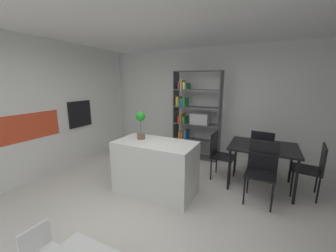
{
  "coord_description": "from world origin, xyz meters",
  "views": [
    {
      "loc": [
        1.48,
        -2.45,
        1.91
      ],
      "look_at": [
        0.14,
        0.27,
        1.24
      ],
      "focal_mm": 21.46,
      "sensor_mm": 36.0,
      "label": 1
    }
  ],
  "objects": [
    {
      "name": "ceiling_slab",
      "position": [
        0.0,
        0.0,
        2.78
      ],
      "size": [
        6.43,
        5.42,
        0.06
      ],
      "color": "white",
      "rests_on": "ground_plane"
    },
    {
      "name": "built_in_oven",
      "position": [
        -2.51,
        0.87,
        1.16
      ],
      "size": [
        0.06,
        0.62,
        0.61
      ],
      "color": "black",
      "rests_on": "ground_plane"
    },
    {
      "name": "open_bookshelf",
      "position": [
        -0.14,
        2.3,
        1.03
      ],
      "size": [
        1.16,
        0.36,
        2.16
      ],
      "color": "#4C4C51",
      "rests_on": "ground_plane"
    },
    {
      "name": "ground_plane",
      "position": [
        0.0,
        0.0,
        0.0
      ],
      "size": [
        8.83,
        8.83,
        0.0
      ],
      "primitive_type": "plane",
      "color": "beige"
    },
    {
      "name": "dining_chair_near",
      "position": [
        1.5,
        0.92,
        0.58
      ],
      "size": [
        0.47,
        0.47,
        0.98
      ],
      "rotation": [
        0.0,
        0.0,
        -0.05
      ],
      "color": "black",
      "rests_on": "ground_plane"
    },
    {
      "name": "dining_table",
      "position": [
        1.49,
        1.39,
        0.71
      ],
      "size": [
        1.13,
        0.91,
        0.78
      ],
      "color": "black",
      "rests_on": "ground_plane"
    },
    {
      "name": "kitchen_island",
      "position": [
        -0.16,
        0.38,
        0.45
      ],
      "size": [
        1.38,
        0.73,
        0.91
      ],
      "primitive_type": "cube",
      "color": "silver",
      "rests_on": "ground_plane"
    },
    {
      "name": "potted_plant_on_island",
      "position": [
        -0.48,
        0.44,
        1.21
      ],
      "size": [
        0.17,
        0.17,
        0.49
      ],
      "color": "brown",
      "rests_on": "kitchen_island"
    },
    {
      "name": "back_partition",
      "position": [
        0.0,
        2.68,
        1.38
      ],
      "size": [
        6.43,
        0.06,
        2.75
      ],
      "primitive_type": "cube",
      "color": "silver",
      "rests_on": "ground_plane"
    },
    {
      "name": "dining_chair_window_side",
      "position": [
        2.28,
        1.38,
        0.55
      ],
      "size": [
        0.47,
        0.49,
        0.92
      ],
      "rotation": [
        0.0,
        0.0,
        -1.68
      ],
      "color": "black",
      "rests_on": "ground_plane"
    },
    {
      "name": "tall_cabinet_run_left",
      "position": [
        -2.84,
        0.0,
        1.38
      ],
      "size": [
        0.62,
        4.88,
        2.75
      ],
      "primitive_type": "cube",
      "color": "silver",
      "rests_on": "ground_plane"
    },
    {
      "name": "dining_chair_far",
      "position": [
        1.48,
        1.86,
        0.56
      ],
      "size": [
        0.48,
        0.5,
        0.96
      ],
      "rotation": [
        0.0,
        0.0,
        3.0
      ],
      "color": "black",
      "rests_on": "ground_plane"
    },
    {
      "name": "dining_chair_island_side",
      "position": [
        0.71,
        1.4,
        0.55
      ],
      "size": [
        0.45,
        0.46,
        0.92
      ],
      "rotation": [
        0.0,
        0.0,
        1.51
      ],
      "color": "black",
      "rests_on": "ground_plane"
    },
    {
      "name": "cabinet_niche_splashback",
      "position": [
        -2.53,
        -0.27,
        1.07
      ],
      "size": [
        0.01,
        1.13,
        0.51
      ],
      "color": "#CC4223",
      "rests_on": "ground_plane"
    }
  ]
}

